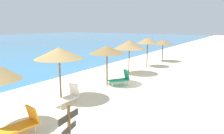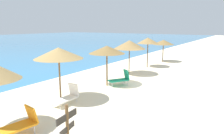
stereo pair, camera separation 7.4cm
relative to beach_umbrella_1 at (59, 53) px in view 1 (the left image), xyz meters
The scene contains 10 objects.
ground_plane 6.65m from the beach_umbrella_1, 24.71° to the right, with size 160.00×160.00×0.00m, color beige.
beach_umbrella_1 is the anchor object (origin of this frame).
beach_umbrella_2 3.83m from the beach_umbrella_1, ahead, with size 2.31×2.31×2.61m.
beach_umbrella_3 7.35m from the beach_umbrella_1, ahead, with size 2.50×2.50×2.73m.
beach_umbrella_4 11.01m from the beach_umbrella_1, ahead, with size 1.98×1.98×2.77m.
beach_umbrella_5 14.74m from the beach_umbrella_1, ahead, with size 2.20×2.20×2.36m.
lounge_chair_0 4.89m from the beach_umbrella_1, 13.28° to the right, with size 1.43×1.21×1.02m.
lounge_chair_1 2.20m from the beach_umbrella_1, 88.91° to the right, with size 1.45×0.62×0.95m.
lounge_chair_2 4.13m from the beach_umbrella_1, 158.25° to the right, with size 1.70×0.90×0.99m.
wooden_signpost 5.64m from the beach_umbrella_1, 131.57° to the right, with size 0.84×0.22×1.86m.
Camera 1 is at (-13.00, -5.28, 3.87)m, focal length 34.40 mm.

